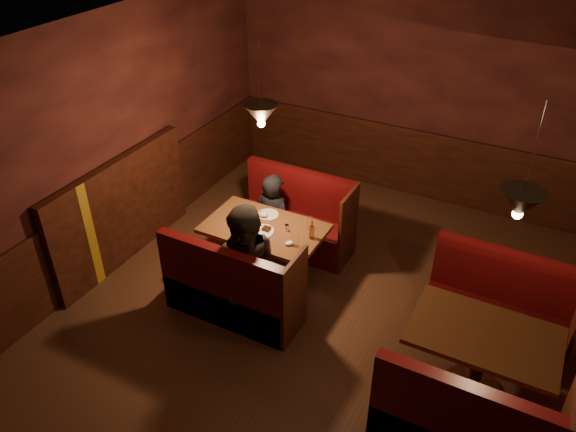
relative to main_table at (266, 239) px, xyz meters
The scene contains 9 objects.
room 1.30m from the main_table, 40.04° to the right, with size 6.02×7.02×2.92m.
main_table is the anchor object (origin of this frame).
main_bench_far 0.79m from the main_table, 88.84° to the left, with size 1.47×0.52×1.00m.
main_bench_near 0.79m from the main_table, 88.84° to the right, with size 1.47×0.52×1.00m.
second_table 2.56m from the main_table, 12.15° to the right, with size 1.28×0.82×0.72m.
second_bench_far 2.56m from the main_table, ahead, with size 1.41×0.53×1.01m.
second_bench_near 2.86m from the main_table, 27.18° to the right, with size 1.41×0.53×1.01m.
diner_a 0.61m from the main_table, 110.37° to the left, with size 0.51×0.34×1.40m, color black.
diner_b 0.74m from the main_table, 73.97° to the right, with size 0.83×0.65×1.71m, color black.
Camera 1 is at (1.43, -3.63, 4.25)m, focal length 35.00 mm.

